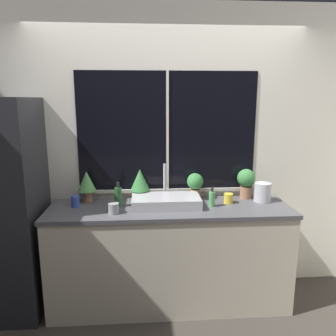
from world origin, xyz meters
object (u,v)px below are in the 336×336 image
Objects in this scene: potted_plant_center_left at (140,182)px; bottle_tall at (118,196)px; sink at (166,201)px; potted_plant_center_right at (195,184)px; potted_plant_far_left at (87,183)px; mug_yellow at (228,198)px; potted_plant_far_right at (246,181)px; mug_grey at (114,208)px; soap_bottle at (212,198)px; kettle at (263,191)px; mug_blue at (75,201)px.

potted_plant_center_left is 1.35× the size of bottle_tall.
sink is 0.36m from potted_plant_center_right.
potted_plant_far_left reaches higher than mug_yellow.
potted_plant_far_left is at bearing 180.00° from potted_plant_far_right.
potted_plant_center_right is (1.00, 0.00, -0.02)m from potted_plant_far_left.
mug_grey is at bearing -164.07° from potted_plant_far_right.
soap_bottle is 0.19m from mug_yellow.
potted_plant_far_right is 1.27m from mug_grey.
potted_plant_center_left is 1.18× the size of potted_plant_center_right.
potted_plant_far_right is at bearing 0.00° from potted_plant_center_right.
mug_grey is at bearing -171.57° from soap_bottle.
soap_bottle is (-0.37, -0.22, -0.10)m from potted_plant_far_right.
potted_plant_far_left is 0.96× the size of potted_plant_center_left.
mug_grey is (-0.84, -0.13, -0.03)m from soap_bottle.
kettle is at bearing -3.87° from potted_plant_far_left.
potted_plant_center_right is at bearing 117.85° from soap_bottle.
potted_plant_center_right reaches higher than mug_blue.
potted_plant_far_left is at bearing 180.00° from potted_plant_center_left.
soap_bottle is 1.94× the size of mug_yellow.
potted_plant_far_left reaches higher than mug_grey.
soap_bottle is at bearing 8.43° from mug_grey.
sink reaches higher than kettle.
potted_plant_far_left reaches higher than potted_plant_center_right.
potted_plant_center_left reaches higher than soap_bottle.
mug_yellow is (0.17, 0.08, -0.03)m from soap_bottle.
mug_grey is 0.98× the size of mug_yellow.
sink is 0.57m from mug_yellow.
potted_plant_center_left reaches higher than mug_yellow.
potted_plant_center_right is at bearing 7.85° from mug_blue.
mug_blue is (-1.20, 0.07, -0.02)m from soap_bottle.
sink reaches higher than potted_plant_center_left.
bottle_tall is (-0.19, -0.17, -0.08)m from potted_plant_center_left.
potted_plant_center_left is 1.52× the size of kettle.
potted_plant_center_left is at bearing 58.32° from mug_grey.
potted_plant_center_left is at bearing -180.00° from potted_plant_center_right.
mug_grey is 0.40m from mug_blue.
potted_plant_far_right is (1.00, 0.00, -0.00)m from potted_plant_center_left.
mug_grey is (-0.21, -0.35, -0.13)m from potted_plant_center_left.
soap_bottle is at bearing -4.80° from sink.
potted_plant_center_left is at bearing -0.00° from potted_plant_far_left.
bottle_tall is at bearing -166.74° from potted_plant_center_right.
mug_blue is (-1.57, -0.15, -0.12)m from potted_plant_far_right.
potted_plant_center_left is (0.49, -0.00, -0.00)m from potted_plant_far_left.
potted_plant_far_right is at bearing 30.91° from soap_bottle.
bottle_tall is (0.30, -0.17, -0.08)m from potted_plant_far_left.
soap_bottle is at bearing -19.34° from potted_plant_center_left.
potted_plant_far_left is at bearing 61.76° from mug_blue.
kettle is at bearing -5.53° from potted_plant_center_left.
potted_plant_far_right is at bearing 7.93° from bottle_tall.
mug_grey is at bearing -154.54° from potted_plant_center_right.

